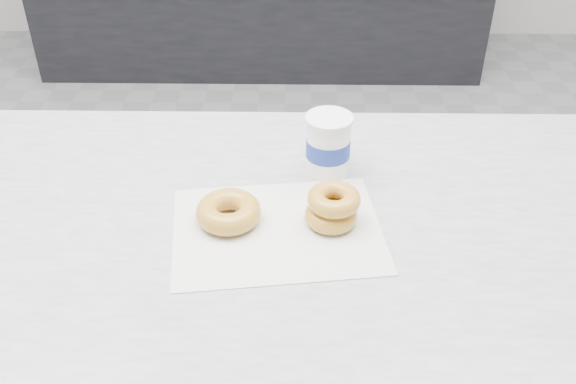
% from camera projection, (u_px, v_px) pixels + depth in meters
% --- Properties ---
extents(ground, '(5.00, 5.00, 0.00)m').
position_uv_depth(ground, '(232.00, 324.00, 2.09)').
color(ground, gray).
rests_on(ground, ground).
extents(wax_paper, '(0.37, 0.30, 0.00)m').
position_uv_depth(wax_paper, '(277.00, 230.00, 1.05)').
color(wax_paper, silver).
rests_on(wax_paper, counter).
extents(donut_single, '(0.14, 0.14, 0.04)m').
position_uv_depth(donut_single, '(228.00, 212.00, 1.06)').
color(donut_single, gold).
rests_on(donut_single, wax_paper).
extents(donut_stack, '(0.12, 0.12, 0.06)m').
position_uv_depth(donut_stack, '(332.00, 207.00, 1.05)').
color(donut_stack, gold).
rests_on(donut_stack, wax_paper).
extents(coffee_cup, '(0.10, 0.10, 0.12)m').
position_uv_depth(coffee_cup, '(328.00, 144.00, 1.16)').
color(coffee_cup, white).
rests_on(coffee_cup, counter).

